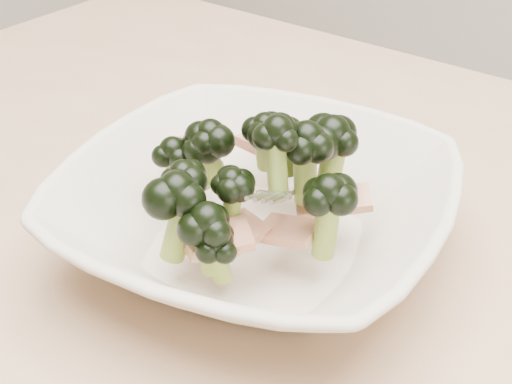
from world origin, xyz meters
The scene contains 1 object.
broccoli_dish centered at (-0.07, 0.00, 0.79)m, with size 0.32×0.32×0.12m.
Camera 1 is at (0.18, -0.33, 1.07)m, focal length 50.00 mm.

